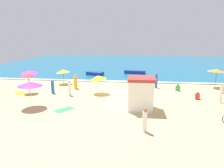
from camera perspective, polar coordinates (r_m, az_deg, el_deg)
The scene contains 22 objects.
ground_plane at distance 22.08m, azimuth 1.96°, elevation -2.90°, with size 60.00×60.00×0.00m, color #D8B775.
ocean_water at distance 49.56m, azimuth 4.69°, elevation 6.00°, with size 60.00×44.00×0.10m, color #196084.
wave_breaker_foam at distance 28.16m, azimuth 3.04°, elevation 0.79°, with size 57.00×0.70×0.01m, color white.
lifeguard_cabana at distance 17.27m, azimuth 8.33°, elevation -2.64°, with size 2.27×2.20×2.83m.
beach_umbrella_0 at distance 18.94m, azimuth -22.53°, elevation 0.04°, with size 2.95×2.95×2.35m.
beach_umbrella_1 at distance 27.81m, azimuth 27.92°, elevation 3.45°, with size 2.99×2.99×2.41m.
beach_umbrella_4 at distance 22.06m, azimuth -4.01°, elevation 1.87°, with size 2.37×2.35×2.13m.
beach_umbrella_5 at distance 27.63m, azimuth -22.73°, elevation 3.24°, with size 2.59×2.61×2.13m.
beach_umbrella_8 at distance 27.57m, azimuth -13.93°, elevation 3.61°, with size 2.55×2.53×2.03m.
beach_umbrella_9 at distance 24.08m, azimuth -22.99°, elevation 2.32°, with size 1.57×1.57×2.19m.
beachgoer_0 at distance 25.24m, azimuth 12.61°, elevation 0.82°, with size 0.42×0.42×1.83m.
beachgoer_1 at distance 21.81m, azimuth -12.08°, elevation -1.22°, with size 0.42×0.42×1.70m.
beachgoer_2 at distance 21.97m, azimuth 23.37°, elevation -3.12°, with size 0.49×0.49×0.84m.
beachgoer_3 at distance 23.21m, azimuth -16.71°, elevation -0.75°, with size 0.43×0.43×1.62m.
beachgoer_5 at distance 24.62m, azimuth 18.40°, elevation -1.01°, with size 0.57×0.57×0.87m.
beachgoer_6 at distance 24.58m, azimuth -10.42°, elevation 0.49°, with size 0.50×0.50×1.76m.
beachgoer_7 at distance 21.54m, azimuth 28.92°, elevation -2.32°, with size 0.36×0.36×1.95m.
beachgoer_8 at distance 13.40m, azimuth 9.42°, elevation -10.18°, with size 0.43×0.43×1.67m.
beach_towel_1 at distance 17.85m, azimuth -13.60°, elevation -7.16°, with size 1.78×1.89×0.01m.
beach_towel_3 at distance 24.56m, azimuth -24.94°, elevation -2.49°, with size 1.95×1.69×0.01m.
small_boat_0 at distance 33.19m, azimuth -4.93°, elevation 3.08°, with size 3.04×2.14×0.52m.
small_boat_1 at distance 34.58m, azimuth 6.60°, elevation 3.46°, with size 3.69×1.64×0.54m.
Camera 1 is at (1.74, -21.17, 6.05)m, focal length 31.78 mm.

